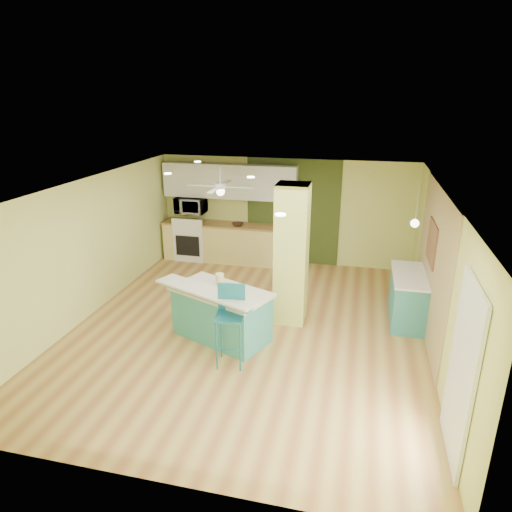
# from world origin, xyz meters

# --- Properties ---
(floor) EXTENTS (6.00, 7.00, 0.01)m
(floor) POSITION_xyz_m (0.00, 0.00, -0.01)
(floor) COLOR #9F6737
(floor) RESTS_ON ground
(ceiling) EXTENTS (6.00, 7.00, 0.01)m
(ceiling) POSITION_xyz_m (0.00, 0.00, 2.50)
(ceiling) COLOR white
(ceiling) RESTS_ON wall_back
(wall_back) EXTENTS (6.00, 0.01, 2.50)m
(wall_back) POSITION_xyz_m (0.00, 3.50, 1.25)
(wall_back) COLOR #D3D974
(wall_back) RESTS_ON floor
(wall_front) EXTENTS (6.00, 0.01, 2.50)m
(wall_front) POSITION_xyz_m (0.00, -3.50, 1.25)
(wall_front) COLOR #D3D974
(wall_front) RESTS_ON floor
(wall_left) EXTENTS (0.01, 7.00, 2.50)m
(wall_left) POSITION_xyz_m (-3.00, 0.00, 1.25)
(wall_left) COLOR #D3D974
(wall_left) RESTS_ON floor
(wall_right) EXTENTS (0.01, 7.00, 2.50)m
(wall_right) POSITION_xyz_m (3.00, 0.00, 1.25)
(wall_right) COLOR #D3D974
(wall_right) RESTS_ON floor
(wood_panel) EXTENTS (0.02, 3.40, 2.50)m
(wood_panel) POSITION_xyz_m (2.99, 0.60, 1.25)
(wood_panel) COLOR #9C8559
(wood_panel) RESTS_ON floor
(olive_accent) EXTENTS (2.20, 0.02, 2.50)m
(olive_accent) POSITION_xyz_m (0.20, 3.49, 1.25)
(olive_accent) COLOR #3B491D
(olive_accent) RESTS_ON floor
(interior_door) EXTENTS (0.82, 0.05, 2.00)m
(interior_door) POSITION_xyz_m (0.20, 3.46, 1.00)
(interior_door) COLOR white
(interior_door) RESTS_ON floor
(french_door) EXTENTS (0.04, 1.08, 2.10)m
(french_door) POSITION_xyz_m (2.97, -2.30, 1.05)
(french_door) COLOR white
(french_door) RESTS_ON floor
(column) EXTENTS (0.55, 0.55, 2.50)m
(column) POSITION_xyz_m (0.65, 0.50, 1.25)
(column) COLOR #BFC95D
(column) RESTS_ON floor
(kitchen_run) EXTENTS (3.25, 0.63, 0.94)m
(kitchen_run) POSITION_xyz_m (-1.30, 3.20, 0.47)
(kitchen_run) COLOR #E2D176
(kitchen_run) RESTS_ON floor
(stove) EXTENTS (0.76, 0.66, 1.08)m
(stove) POSITION_xyz_m (-2.25, 3.19, 0.46)
(stove) COLOR white
(stove) RESTS_ON floor
(upper_cabinets) EXTENTS (3.20, 0.34, 0.80)m
(upper_cabinets) POSITION_xyz_m (-1.30, 3.32, 1.95)
(upper_cabinets) COLOR silver
(upper_cabinets) RESTS_ON wall_back
(microwave) EXTENTS (0.70, 0.48, 0.39)m
(microwave) POSITION_xyz_m (-2.25, 3.20, 1.35)
(microwave) COLOR silver
(microwave) RESTS_ON wall_back
(ceiling_fan) EXTENTS (1.41, 1.41, 0.61)m
(ceiling_fan) POSITION_xyz_m (-1.10, 2.00, 2.08)
(ceiling_fan) COLOR white
(ceiling_fan) RESTS_ON ceiling
(pendant_lamp) EXTENTS (0.14, 0.14, 0.69)m
(pendant_lamp) POSITION_xyz_m (2.65, 0.75, 1.88)
(pendant_lamp) COLOR silver
(pendant_lamp) RESTS_ON ceiling
(wall_decor) EXTENTS (0.03, 0.90, 0.70)m
(wall_decor) POSITION_xyz_m (2.96, 0.80, 1.55)
(wall_decor) COLOR brown
(wall_decor) RESTS_ON wood_panel
(peninsula) EXTENTS (2.00, 1.59, 1.00)m
(peninsula) POSITION_xyz_m (-0.37, -0.43, 0.46)
(peninsula) COLOR teal
(peninsula) RESTS_ON floor
(bar_stool) EXTENTS (0.46, 0.46, 1.25)m
(bar_stool) POSITION_xyz_m (-0.00, -1.07, 0.84)
(bar_stool) COLOR #1B697C
(bar_stool) RESTS_ON floor
(side_counter) EXTENTS (0.59, 1.39, 0.89)m
(side_counter) POSITION_xyz_m (2.70, 0.97, 0.45)
(side_counter) COLOR teal
(side_counter) RESTS_ON floor
(fruit_bowl) EXTENTS (0.33, 0.33, 0.07)m
(fruit_bowl) POSITION_xyz_m (-1.05, 3.11, 0.97)
(fruit_bowl) COLOR #362116
(fruit_bowl) RESTS_ON kitchen_run
(canister) EXTENTS (0.14, 0.14, 0.19)m
(canister) POSITION_xyz_m (-0.45, -0.19, 0.96)
(canister) COLOR gold
(canister) RESTS_ON peninsula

